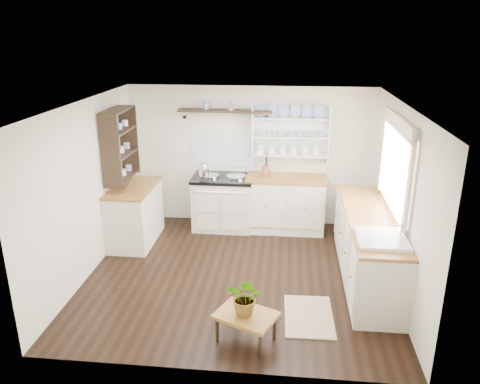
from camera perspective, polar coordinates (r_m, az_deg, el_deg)
name	(u,v)px	position (r m, az deg, el deg)	size (l,w,h in m)	color
floor	(238,274)	(6.44, -0.24, -10.02)	(4.00, 3.80, 0.01)	black
wall_back	(250,156)	(7.76, 1.27, 4.36)	(4.00, 0.02, 2.30)	silver
wall_right	(399,200)	(6.09, 18.81, -0.98)	(0.02, 3.80, 2.30)	silver
wall_left	(87,189)	(6.48, -18.14, 0.30)	(0.02, 3.80, 2.30)	silver
ceiling	(238,104)	(5.67, -0.28, 10.66)	(4.00, 3.80, 0.01)	white
window	(396,165)	(6.09, 18.47, 3.18)	(0.08, 1.55, 1.22)	white
aga_cooker	(223,202)	(7.71, -2.09, -1.22)	(0.99, 0.69, 0.91)	beige
back_cabinets	(285,203)	(7.67, 5.52, -1.34)	(1.27, 0.63, 0.90)	#EEE4CD
right_cabinets	(368,246)	(6.38, 15.32, -6.41)	(0.62, 2.43, 0.90)	#EEE4CD
belfast_sink	(381,248)	(5.57, 16.77, -6.58)	(0.55, 0.60, 0.45)	white
left_cabinets	(135,213)	(7.39, -12.71, -2.57)	(0.62, 1.13, 0.90)	#EEE4CD
plate_rack	(291,134)	(7.61, 6.19, 7.09)	(1.20, 0.22, 0.90)	white
high_shelf	(225,111)	(7.53, -1.85, 9.79)	(1.50, 0.29, 0.16)	black
left_shelving	(120,144)	(7.11, -14.43, 5.67)	(0.28, 0.80, 1.05)	black
kettle	(204,170)	(7.46, -4.41, 2.75)	(0.17, 0.17, 0.21)	silver
utensil_crock	(266,170)	(7.58, 3.15, 2.66)	(0.13, 0.13, 0.15)	brown
center_table	(246,318)	(5.08, 0.74, -15.05)	(0.73, 0.64, 0.33)	brown
potted_plant	(246,297)	(4.94, 0.75, -12.66)	(0.37, 0.32, 0.41)	#3F7233
floor_rug	(309,316)	(5.65, 8.37, -14.75)	(0.55, 0.85, 0.02)	#81674B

